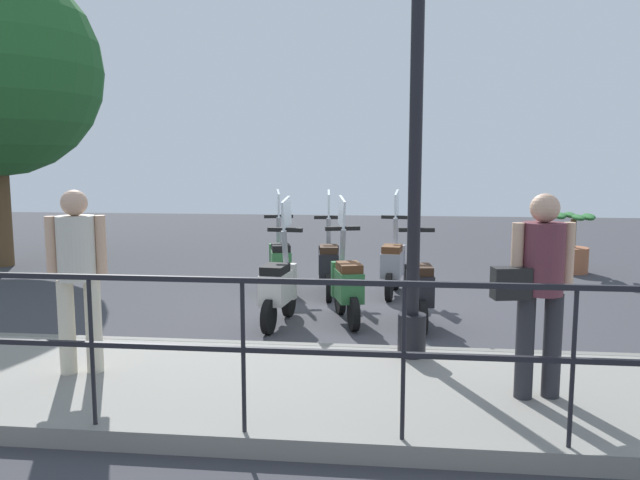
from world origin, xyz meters
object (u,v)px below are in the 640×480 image
Objects in this scene: pedestrian_with_bag at (539,280)px; potted_palm at (572,248)px; scooter_near_0 at (418,286)px; scooter_near_1 at (347,283)px; scooter_far_0 at (393,263)px; scooter_far_2 at (280,261)px; scooter_far_1 at (329,263)px; lamp_post_near at (416,137)px; scooter_near_2 at (279,286)px; pedestrian_distant at (77,267)px.

potted_palm is (6.48, -2.09, -0.63)m from pedestrian_with_bag.
scooter_near_0 is 1.00× the size of scooter_near_1.
scooter_far_2 is (-0.05, 1.67, 0.00)m from scooter_far_0.
scooter_near_1 and scooter_far_1 have the same top height.
lamp_post_near is 2.74m from scooter_near_2.
potted_palm is 4.82m from scooter_near_0.
scooter_near_0 and scooter_near_2 have the same top height.
scooter_far_0 is (3.32, 0.16, -1.71)m from lamp_post_near.
scooter_near_2 is 1.00× the size of scooter_far_1.
pedestrian_with_bag is 5.07m from scooter_far_2.
scooter_near_0 is (-3.88, 2.86, 0.04)m from potted_palm.
potted_palm is 3.85m from scooter_far_0.
scooter_near_2 is (-0.23, 0.80, 0.00)m from scooter_near_1.
potted_palm is 6.07m from scooter_near_2.
potted_palm is at bearing -78.85° from scooter_far_2.
pedestrian_with_bag is 1.03× the size of scooter_far_1.
scooter_near_1 is (0.06, 0.87, 0.00)m from scooter_near_0.
scooter_far_0 is at bearing 3.08° from pedestrian_with_bag.
pedestrian_distant reaches higher than scooter_far_0.
scooter_far_0 reaches higher than potted_palm.
scooter_far_0 is at bearing 5.24° from scooter_near_0.
scooter_near_2 reaches higher than potted_palm.
potted_palm is 0.69× the size of scooter_near_1.
scooter_near_0 is (2.45, -3.00, -0.60)m from pedestrian_distant.
pedestrian_distant is at bearing 124.48° from scooter_near_0.
scooter_far_0 is (4.11, -2.71, -0.60)m from pedestrian_distant.
pedestrian_with_bag is (-0.95, -0.91, -1.12)m from lamp_post_near.
pedestrian_with_bag is 6.84m from potted_palm.
potted_palm is at bearing -28.85° from pedestrian_with_bag.
scooter_near_1 is at bearing 122.22° from pedestrian_distant.
pedestrian_distant is 1.03× the size of scooter_near_1.
pedestrian_distant is 1.50× the size of potted_palm.
potted_palm is at bearing 119.78° from pedestrian_distant.
lamp_post_near is 2.98× the size of scooter_far_2.
scooter_far_1 is at bearing -110.20° from scooter_far_2.
pedestrian_distant is 2.71m from scooter_near_2.
scooter_near_2 is (2.44, 2.45, -0.60)m from pedestrian_with_bag.
lamp_post_near is 2.98× the size of scooter_near_0.
scooter_far_0 is 1.00× the size of scooter_far_2.
lamp_post_near is 3.78m from scooter_far_1.
pedestrian_with_bag is 1.03× the size of scooter_far_0.
scooter_near_1 is (1.72, 0.73, -1.71)m from lamp_post_near.
potted_palm is (5.53, -3.00, -1.75)m from lamp_post_near.
lamp_post_near reaches higher than scooter_near_1.
potted_palm is 0.69× the size of scooter_near_0.
pedestrian_with_bag reaches higher than scooter_far_2.
lamp_post_near reaches higher than scooter_near_0.
lamp_post_near is 2.89× the size of pedestrian_distant.
scooter_far_0 is at bearing 2.70° from lamp_post_near.
scooter_far_0 is 1.67m from scooter_far_2.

